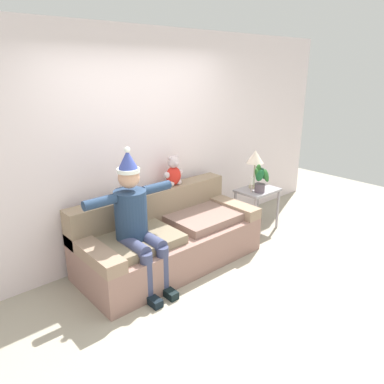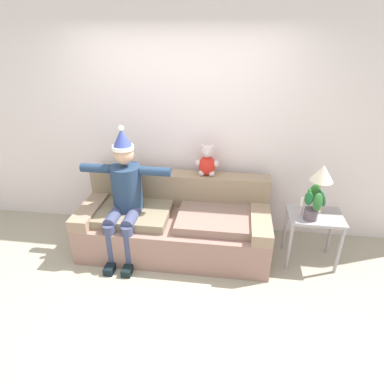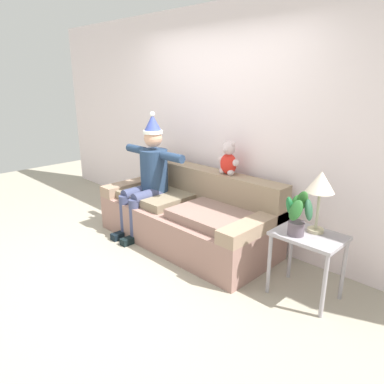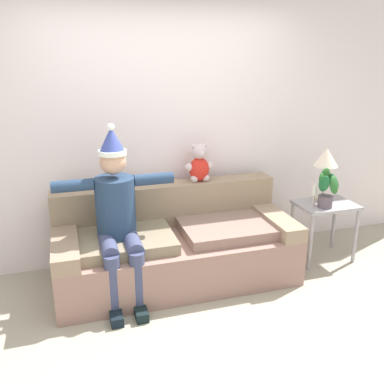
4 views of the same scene
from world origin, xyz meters
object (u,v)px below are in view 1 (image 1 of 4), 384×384
Objects in this scene: table_lamp at (255,159)px; candle_tall at (252,183)px; couch at (168,238)px; potted_plant at (261,178)px; teddy_bear at (174,172)px; side_table at (257,196)px; person_seated at (136,220)px.

table_lamp is 2.58× the size of candle_tall.
potted_plant is at bearing -6.72° from couch.
candle_tall is at bearing -20.43° from teddy_bear.
couch is at bearing 175.97° from candle_tall.
teddy_bear is at bearing 162.95° from side_table.
teddy_bear is at bearing 166.82° from table_lamp.
side_table is at bearing 2.45° from person_seated.
person_seated is 2.02m from potted_plant.
person_seated is 1.02m from teddy_bear.
teddy_bear is 0.70× the size of table_lamp.
person_seated is 3.96× the size of teddy_bear.
teddy_bear is at bearing 157.67° from potted_plant.
couch is 10.32× the size of candle_tall.
table_lamp reaches higher than potted_plant.
couch is 1.46m from candle_tall.
side_table is at bearing -17.05° from teddy_bear.
table_lamp is 0.36m from candle_tall.
candle_tall is at bearing -4.03° from couch.
candle_tall is at bearing 138.61° from potted_plant.
potted_plant is (1.49, -0.17, 0.48)m from couch.
side_table is (1.22, -0.38, -0.51)m from teddy_bear.
couch is at bearing 177.12° from side_table.
person_seated is at bearing -177.55° from side_table.
potted_plant is at bearing -22.33° from teddy_bear.
person_seated is at bearing -177.94° from candle_tall.
table_lamp is (1.24, -0.29, 0.02)m from teddy_bear.
side_table is at bearing 51.85° from potted_plant.
potted_plant is (2.02, -0.01, 0.04)m from person_seated.
teddy_bear is at bearing 28.03° from person_seated.
table_lamp is (1.57, 0.01, 0.71)m from couch.
person_seated is 7.14× the size of candle_tall.
person_seated is at bearing -175.24° from table_lamp.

